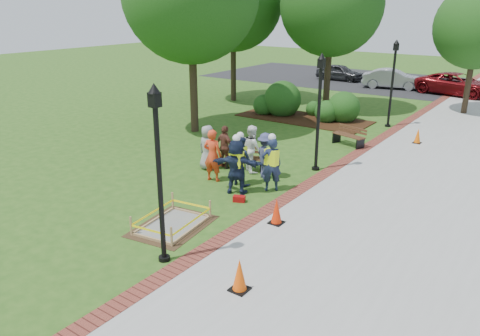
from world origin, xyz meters
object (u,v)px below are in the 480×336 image
Objects in this scene: wet_concrete_pad at (172,219)px; hivis_worker_b at (271,163)px; cone_front at (240,276)px; hivis_worker_c at (240,159)px; lamp_near at (158,163)px; hivis_worker_a at (236,165)px; bench_near at (246,162)px.

hivis_worker_b is (0.81, 3.86, 0.72)m from wet_concrete_pad.
hivis_worker_c is at bearing 125.27° from cone_front.
wet_concrete_pad is at bearing 126.98° from lamp_near.
hivis_worker_b is at bearing 115.26° from cone_front.
hivis_worker_a is (-1.08, 4.47, -1.51)m from lamp_near.
hivis_worker_c is (0.70, -1.36, 0.65)m from bench_near.
cone_front is at bearing -56.28° from bench_near.
wet_concrete_pad is 1.36× the size of hivis_worker_c.
lamp_near reaches higher than hivis_worker_b.
lamp_near is at bearing -86.95° from hivis_worker_b.
hivis_worker_c is (-1.44, 5.18, -1.56)m from lamp_near.
cone_front is at bearing -53.51° from hivis_worker_a.
bench_near is 0.84× the size of hivis_worker_b.
wet_concrete_pad is at bearing -101.79° from hivis_worker_b.
bench_near is at bearing 117.33° from hivis_worker_c.
cone_front is 0.39× the size of hivis_worker_a.
cone_front is 0.42× the size of hivis_worker_c.
wet_concrete_pad is 3.61m from cone_front.
hivis_worker_a is (1.06, -2.07, 0.71)m from bench_near.
hivis_worker_c is (-0.35, 3.73, 0.68)m from wet_concrete_pad.
bench_near is at bearing 117.12° from hivis_worker_a.
wet_concrete_pad is 1.28× the size of hivis_worker_a.
bench_near is 0.82× the size of hivis_worker_a.
hivis_worker_b is 1.05× the size of hivis_worker_c.
wet_concrete_pad is 2.89m from lamp_near.
bench_near is 0.38× the size of lamp_near.
cone_front reaches higher than wet_concrete_pad.
wet_concrete_pad is 3.81m from hivis_worker_c.
cone_front is at bearing -23.47° from wet_concrete_pad.
bench_near reaches higher than cone_front.
lamp_near is at bearing -71.88° from bench_near.
hivis_worker_b is at bearing 93.05° from lamp_near.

